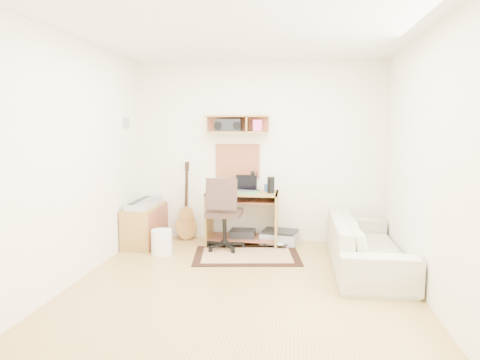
# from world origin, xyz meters

# --- Properties ---
(floor) EXTENTS (3.60, 4.00, 0.01)m
(floor) POSITION_xyz_m (0.00, 0.00, -0.01)
(floor) COLOR tan
(floor) RESTS_ON ground
(ceiling) EXTENTS (3.60, 4.00, 0.01)m
(ceiling) POSITION_xyz_m (0.00, 0.00, 2.60)
(ceiling) COLOR white
(ceiling) RESTS_ON ground
(back_wall) EXTENTS (3.60, 0.01, 2.60)m
(back_wall) POSITION_xyz_m (0.00, 2.00, 1.30)
(back_wall) COLOR white
(back_wall) RESTS_ON ground
(left_wall) EXTENTS (0.01, 4.00, 2.60)m
(left_wall) POSITION_xyz_m (-1.80, 0.00, 1.30)
(left_wall) COLOR white
(left_wall) RESTS_ON ground
(right_wall) EXTENTS (0.01, 4.00, 2.60)m
(right_wall) POSITION_xyz_m (1.80, 0.00, 1.30)
(right_wall) COLOR white
(right_wall) RESTS_ON ground
(wall_shelf) EXTENTS (0.90, 0.25, 0.26)m
(wall_shelf) POSITION_xyz_m (-0.30, 1.88, 1.70)
(wall_shelf) COLOR #A77E3B
(wall_shelf) RESTS_ON back_wall
(cork_board) EXTENTS (0.64, 0.03, 0.49)m
(cork_board) POSITION_xyz_m (-0.30, 1.98, 1.17)
(cork_board) COLOR #AF7A57
(cork_board) RESTS_ON back_wall
(wall_photo) EXTENTS (0.02, 0.20, 0.15)m
(wall_photo) POSITION_xyz_m (-1.79, 1.50, 1.72)
(wall_photo) COLOR #4C8CBF
(wall_photo) RESTS_ON left_wall
(desk) EXTENTS (1.00, 0.55, 0.75)m
(desk) POSITION_xyz_m (-0.20, 1.73, 0.38)
(desk) COLOR #A77E3B
(desk) RESTS_ON floor
(laptop) EXTENTS (0.36, 0.36, 0.24)m
(laptop) POSITION_xyz_m (-0.18, 1.71, 0.87)
(laptop) COLOR silver
(laptop) RESTS_ON desk
(speaker) EXTENTS (0.10, 0.10, 0.23)m
(speaker) POSITION_xyz_m (0.20, 1.68, 0.86)
(speaker) COLOR black
(speaker) RESTS_ON desk
(desk_lamp) EXTENTS (0.10, 0.10, 0.29)m
(desk_lamp) POSITION_xyz_m (-0.01, 1.87, 0.89)
(desk_lamp) COLOR black
(desk_lamp) RESTS_ON desk
(pencil_cup) EXTENTS (0.07, 0.07, 0.11)m
(pencil_cup) POSITION_xyz_m (0.14, 1.83, 0.80)
(pencil_cup) COLOR #33589B
(pencil_cup) RESTS_ON desk
(boombox) EXTENTS (0.37, 0.17, 0.19)m
(boombox) POSITION_xyz_m (-0.42, 1.87, 1.68)
(boombox) COLOR black
(boombox) RESTS_ON wall_shelf
(rug) EXTENTS (1.46, 1.07, 0.02)m
(rug) POSITION_xyz_m (-0.07, 1.11, 0.01)
(rug) COLOR beige
(rug) RESTS_ON floor
(task_chair) EXTENTS (0.53, 0.53, 1.01)m
(task_chair) POSITION_xyz_m (-0.41, 1.40, 0.51)
(task_chair) COLOR #3A2822
(task_chair) RESTS_ON floor
(cabinet) EXTENTS (0.40, 0.90, 0.55)m
(cabinet) POSITION_xyz_m (-1.58, 1.55, 0.28)
(cabinet) COLOR #A77E3B
(cabinet) RESTS_ON floor
(music_keyboard) EXTENTS (0.27, 0.85, 0.07)m
(music_keyboard) POSITION_xyz_m (-1.58, 1.55, 0.59)
(music_keyboard) COLOR #B2B5BA
(music_keyboard) RESTS_ON cabinet
(guitar) EXTENTS (0.36, 0.30, 1.16)m
(guitar) POSITION_xyz_m (-1.06, 1.86, 0.58)
(guitar) COLOR #B47A37
(guitar) RESTS_ON floor
(waste_basket) EXTENTS (0.35, 0.35, 0.32)m
(waste_basket) POSITION_xyz_m (-1.19, 1.07, 0.16)
(waste_basket) COLOR white
(waste_basket) RESTS_ON floor
(printer) EXTENTS (0.56, 0.48, 0.19)m
(printer) POSITION_xyz_m (0.33, 1.78, 0.09)
(printer) COLOR #A5A8AA
(printer) RESTS_ON floor
(sofa) EXTENTS (0.59, 2.02, 0.79)m
(sofa) POSITION_xyz_m (1.38, 0.80, 0.40)
(sofa) COLOR #BEB796
(sofa) RESTS_ON floor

